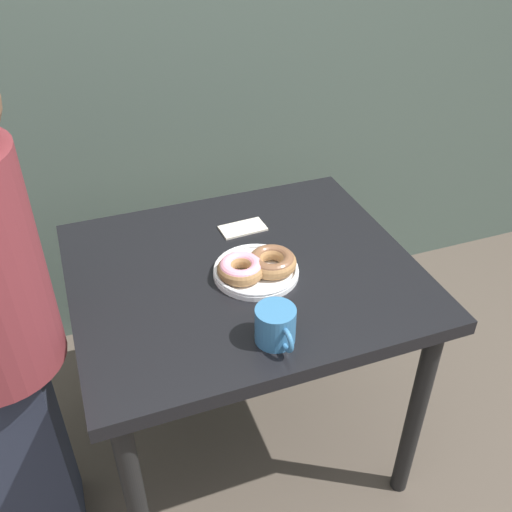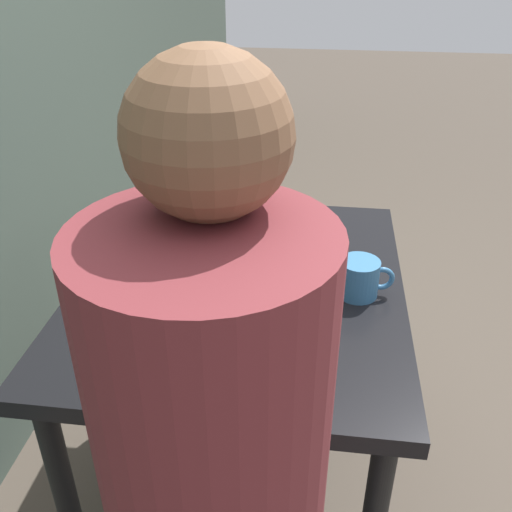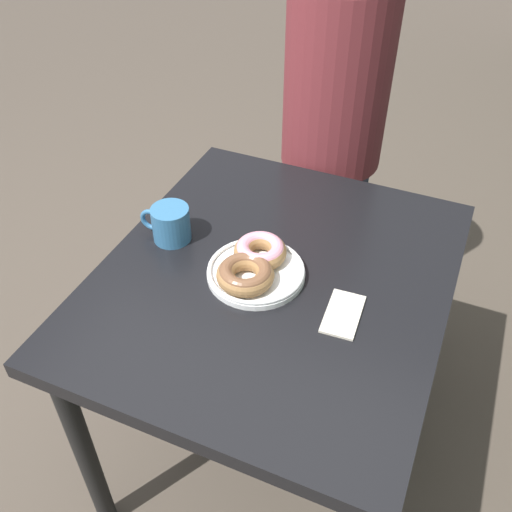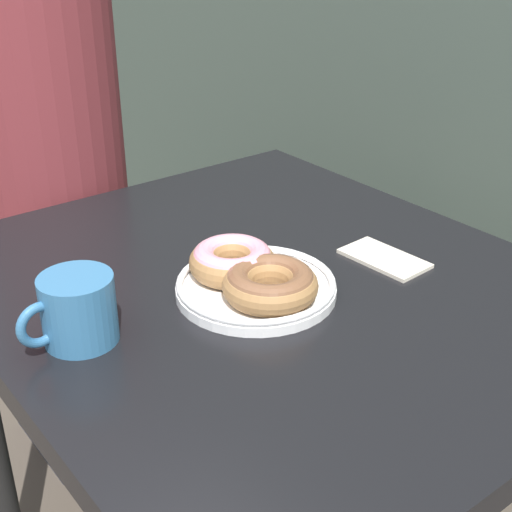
# 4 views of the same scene
# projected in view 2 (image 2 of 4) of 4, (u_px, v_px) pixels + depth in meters

# --- Properties ---
(ground_plane) EXTENTS (14.00, 14.00, 0.00)m
(ground_plane) POSITION_uv_depth(u_px,v_px,m) (364.00, 493.00, 1.71)
(ground_plane) COLOR #4C4238
(dining_table) EXTENTS (0.91, 0.79, 0.73)m
(dining_table) POSITION_uv_depth(u_px,v_px,m) (240.00, 311.00, 1.43)
(dining_table) COLOR black
(dining_table) RESTS_ON ground_plane
(donut_plate) EXTENTS (0.25, 0.23, 0.06)m
(donut_plate) POSITION_uv_depth(u_px,v_px,m) (258.00, 267.00, 1.39)
(donut_plate) COLOR white
(donut_plate) RESTS_ON dining_table
(coffee_mug) EXTENTS (0.09, 0.13, 0.09)m
(coffee_mug) POSITION_uv_depth(u_px,v_px,m) (360.00, 278.00, 1.31)
(coffee_mug) COLOR teal
(coffee_mug) RESTS_ON dining_table
(napkin) EXTENTS (0.14, 0.08, 0.01)m
(napkin) POSITION_uv_depth(u_px,v_px,m) (173.00, 262.00, 1.46)
(napkin) COLOR beige
(napkin) RESTS_ON dining_table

